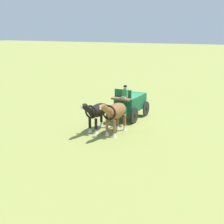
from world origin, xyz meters
name	(u,v)px	position (x,y,z in m)	size (l,w,h in m)	color
ground_plane	(130,118)	(0.00, 0.00, 0.00)	(220.00, 220.00, 0.00)	olive
show_wagon	(130,103)	(0.14, -0.01, 1.17)	(5.64, 2.03, 2.77)	#195B38
draft_horse_near	(115,112)	(3.73, 0.30, 1.43)	(3.12, 1.14, 2.31)	brown
draft_horse_off	(97,111)	(3.62, -1.00, 1.31)	(3.13, 1.05, 2.17)	black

